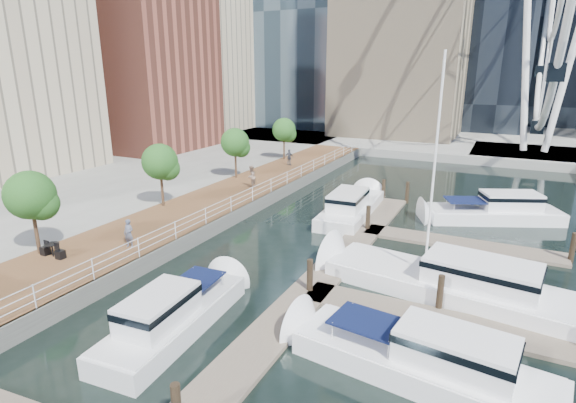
{
  "coord_description": "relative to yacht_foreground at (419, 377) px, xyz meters",
  "views": [
    {
      "loc": [
        10.85,
        -10.5,
        10.64
      ],
      "look_at": [
        -0.58,
        12.88,
        3.0
      ],
      "focal_mm": 28.0,
      "sensor_mm": 36.0,
      "label": 1
    }
  ],
  "objects": [
    {
      "name": "midrise_condos",
      "position": [
        -42.64,
        22.87,
        13.42
      ],
      "size": [
        19.0,
        67.0,
        28.0
      ],
      "color": "#BCAD8E",
      "rests_on": "ground"
    },
    {
      "name": "seawall",
      "position": [
        -15.07,
        11.05,
        0.5
      ],
      "size": [
        0.25,
        60.0,
        1.0
      ],
      "primitive_type": "cube",
      "color": "#595954",
      "rests_on": "ground"
    },
    {
      "name": "moored_yachts",
      "position": [
        0.05,
        7.37,
        0.0
      ],
      "size": [
        23.19,
        33.92,
        11.5
      ],
      "color": "white",
      "rests_on": "ground"
    },
    {
      "name": "yacht_foreground",
      "position": [
        0.0,
        0.0,
        0.0
      ],
      "size": [
        10.39,
        3.99,
        2.15
      ],
      "primitive_type": null,
      "rotation": [
        0.0,
        0.0,
        1.44
      ],
      "color": "white",
      "rests_on": "ground"
    },
    {
      "name": "boardwalk",
      "position": [
        -18.07,
        11.05,
        0.5
      ],
      "size": [
        6.0,
        60.0,
        1.0
      ],
      "primitive_type": "cube",
      "color": "brown",
      "rests_on": "ground"
    },
    {
      "name": "pedestrian_mid",
      "position": [
        -17.29,
        17.44,
        1.96
      ],
      "size": [
        0.77,
        0.97,
        1.92
      ],
      "primitive_type": "imported",
      "rotation": [
        0.0,
        0.0,
        -1.53
      ],
      "color": "gray",
      "rests_on": "boardwalk"
    },
    {
      "name": "ground",
      "position": [
        -9.07,
        -3.95,
        0.0
      ],
      "size": [
        520.0,
        520.0,
        0.0
      ],
      "primitive_type": "plane",
      "color": "black",
      "rests_on": "ground"
    },
    {
      "name": "street_trees",
      "position": [
        -20.47,
        10.05,
        4.29
      ],
      "size": [
        2.6,
        42.6,
        4.6
      ],
      "color": "#3F2B1C",
      "rests_on": "ground"
    },
    {
      "name": "pier",
      "position": [
        4.93,
        48.05,
        0.5
      ],
      "size": [
        14.0,
        12.0,
        1.0
      ],
      "primitive_type": "cube",
      "color": "gray",
      "rests_on": "ground"
    },
    {
      "name": "pedestrian_near",
      "position": [
        -16.68,
        2.89,
        1.82
      ],
      "size": [
        0.64,
        0.46,
        1.64
      ],
      "primitive_type": "imported",
      "rotation": [
        0.0,
        0.0,
        0.11
      ],
      "color": "#4F5569",
      "rests_on": "boardwalk"
    },
    {
      "name": "railing",
      "position": [
        -15.17,
        11.05,
        1.52
      ],
      "size": [
        0.1,
        60.0,
        1.05
      ],
      "primitive_type": null,
      "color": "white",
      "rests_on": "boardwalk"
    },
    {
      "name": "land_far",
      "position": [
        -9.07,
        98.05,
        0.5
      ],
      "size": [
        200.0,
        114.0,
        1.0
      ],
      "primitive_type": "cube",
      "color": "gray",
      "rests_on": "ground"
    },
    {
      "name": "pedestrian_far",
      "position": [
        -18.47,
        27.31,
        1.84
      ],
      "size": [
        1.02,
        0.49,
        1.69
      ],
      "primitive_type": "imported",
      "rotation": [
        0.0,
        0.0,
        3.06
      ],
      "color": "#383C46",
      "rests_on": "boardwalk"
    },
    {
      "name": "floating_docks",
      "position": [
        -1.11,
        6.03,
        0.49
      ],
      "size": [
        16.0,
        34.0,
        2.6
      ],
      "color": "#6D6051",
      "rests_on": "ground"
    }
  ]
}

